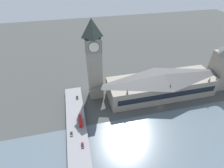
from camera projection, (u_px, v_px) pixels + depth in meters
The scene contains 10 objects.
ground_plane at pixel (160, 107), 159.24m from camera, with size 600.00×600.00×0.00m, color #424442.
river_water at pixel (183, 142), 129.78m from camera, with size 63.10×360.00×0.30m, color slate.
parliament_hall at pixel (162, 85), 167.67m from camera, with size 30.04×103.10×23.55m.
clock_tower at pixel (94, 59), 149.96m from camera, with size 13.77×13.77×74.46m.
victoria_tower at pixel (224, 66), 172.99m from camera, with size 19.25×19.25×50.28m.
road_bridge at pixel (80, 162), 113.69m from camera, with size 158.20×15.29×4.46m.
double_decker_bus_mid at pixel (81, 121), 137.05m from camera, with size 10.09×2.58×4.98m.
car_northbound_lead at pixel (83, 145), 121.94m from camera, with size 4.69×1.77×1.31m.
car_northbound_tail at pixel (71, 133), 129.78m from camera, with size 4.59×1.76×1.43m.
car_southbound_mid at pixel (77, 97), 162.67m from camera, with size 4.55×1.84×1.51m.
Camera 1 is at (-102.01, 69.33, 111.97)m, focal length 28.00 mm.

